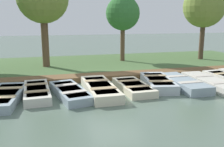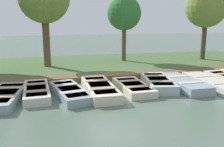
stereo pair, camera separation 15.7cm
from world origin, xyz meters
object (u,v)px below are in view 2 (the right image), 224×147
rowboat_2 (5,96)px  rowboat_8 (183,83)px  rowboat_3 (37,91)px  park_tree_center (124,14)px  rowboat_4 (70,92)px  rowboat_9 (212,83)px  rowboat_5 (100,88)px  rowboat_6 (133,87)px  park_tree_right (206,7)px  rowboat_7 (158,82)px

rowboat_2 → rowboat_8: size_ratio=1.04×
rowboat_3 → park_tree_center: park_tree_center is taller
rowboat_2 → rowboat_4: size_ratio=1.03×
rowboat_3 → rowboat_9: size_ratio=0.85×
rowboat_5 → rowboat_6: bearing=90.4°
rowboat_2 → rowboat_3: rowboat_3 is taller
rowboat_5 → park_tree_right: bearing=123.6°
rowboat_6 → rowboat_8: (0.08, 2.37, 0.03)m
rowboat_8 → rowboat_9: 1.35m
rowboat_3 → rowboat_8: rowboat_8 is taller
rowboat_4 → park_tree_right: size_ratio=0.59×
rowboat_9 → rowboat_4: bearing=-91.0°
rowboat_6 → park_tree_right: park_tree_right is taller
rowboat_9 → rowboat_6: bearing=-94.1°
rowboat_4 → park_tree_right: (-6.03, 10.14, 3.72)m
rowboat_9 → rowboat_5: bearing=-92.4°
rowboat_3 → park_tree_center: bearing=135.8°
rowboat_8 → park_tree_center: size_ratio=0.69×
rowboat_5 → rowboat_6: rowboat_5 is taller
park_tree_right → rowboat_3: bearing=-63.7°
rowboat_2 → rowboat_8: rowboat_8 is taller
rowboat_9 → park_tree_right: park_tree_right is taller
rowboat_9 → park_tree_center: 8.03m
rowboat_6 → rowboat_4: bearing=-88.9°
rowboat_6 → park_tree_center: size_ratio=0.60×
rowboat_5 → park_tree_right: park_tree_right is taller
rowboat_7 → rowboat_4: bearing=-73.1°
rowboat_3 → rowboat_9: rowboat_9 is taller
rowboat_2 → rowboat_3: size_ratio=1.09×
rowboat_7 → park_tree_center: 7.23m
rowboat_5 → rowboat_4: bearing=-86.2°
rowboat_5 → rowboat_7: 2.80m
park_tree_center → rowboat_4: bearing=-32.6°
rowboat_7 → rowboat_9: rowboat_7 is taller
rowboat_4 → park_tree_center: 8.75m
rowboat_8 → rowboat_5: bearing=-90.9°
rowboat_4 → rowboat_8: rowboat_8 is taller
rowboat_2 → park_tree_center: park_tree_center is taller
rowboat_2 → rowboat_8: 7.57m
rowboat_3 → park_tree_right: bearing=113.4°
rowboat_3 → rowboat_7: 5.34m
park_tree_center → rowboat_8: bearing=6.1°
rowboat_4 → rowboat_7: size_ratio=1.04×
rowboat_8 → rowboat_4: bearing=-89.7°
rowboat_5 → park_tree_right: size_ratio=0.64×
park_tree_right → rowboat_7: bearing=-47.2°
rowboat_5 → rowboat_9: 5.19m
park_tree_right → rowboat_2: bearing=-64.5°
rowboat_2 → rowboat_4: 2.46m
rowboat_9 → park_tree_center: size_ratio=0.78×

